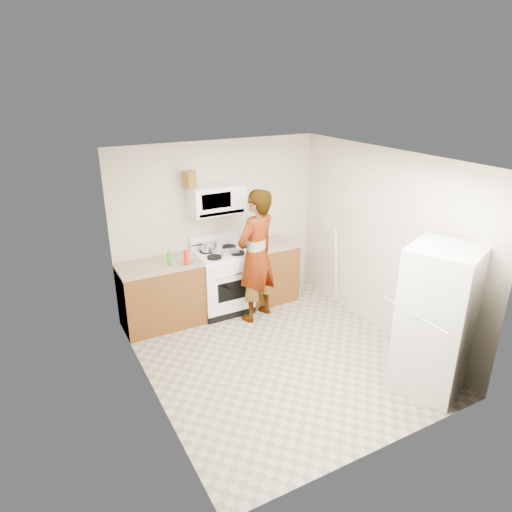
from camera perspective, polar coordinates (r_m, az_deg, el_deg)
floor at (r=5.97m, az=2.85°, el=-12.36°), size 3.60×3.60×0.00m
back_wall at (r=6.87m, az=-4.68°, el=3.88°), size 3.20×0.02×2.50m
right_wall at (r=6.30m, az=15.57°, el=1.47°), size 0.02×3.60×2.50m
cabinet_left at (r=6.58m, az=-11.72°, el=-4.86°), size 1.12×0.62×0.90m
counter_left at (r=6.39m, az=-12.03°, el=-1.10°), size 1.14×0.64×0.03m
cabinet_right at (r=7.19m, az=1.45°, el=-2.05°), size 0.80×0.62×0.90m
counter_right at (r=7.01m, az=1.49°, el=1.45°), size 0.82×0.64×0.03m
gas_range at (r=6.84m, az=-4.20°, el=-3.04°), size 0.76×0.65×1.13m
microwave at (r=6.55m, az=-4.96°, el=7.09°), size 0.76×0.38×0.40m
person at (r=6.42m, az=0.03°, el=-0.02°), size 0.83×0.69×1.93m
fridge at (r=5.40m, az=21.59°, el=-7.47°), size 0.92×0.92×1.70m
kettle at (r=7.12m, az=0.43°, el=2.62°), size 0.15×0.15×0.16m
jug at (r=6.33m, az=-8.36°, el=9.42°), size 0.18×0.18×0.24m
saucepan at (r=6.70m, az=-5.95°, el=1.27°), size 0.31×0.31×0.13m
tray at (r=6.62m, az=-3.28°, el=0.53°), size 0.27×0.20×0.05m
bottle_spray at (r=6.24m, az=-8.69°, el=-0.18°), size 0.08×0.08×0.22m
bottle_hot_sauce at (r=6.37m, az=-8.61°, el=-0.05°), size 0.06×0.06×0.15m
bottle_green_cap at (r=6.28m, az=-10.79°, el=-0.31°), size 0.07×0.07×0.19m
pot_lid at (r=6.34m, az=-7.91°, el=-0.76°), size 0.33×0.33×0.01m
broom at (r=7.04m, az=9.98°, el=-1.17°), size 0.25×0.16×1.28m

